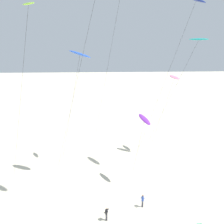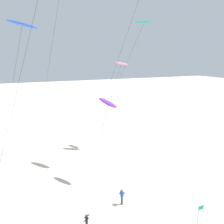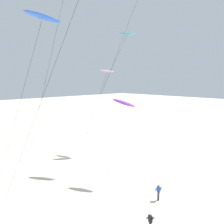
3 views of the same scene
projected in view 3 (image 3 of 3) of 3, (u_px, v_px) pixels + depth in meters
The scene contains 7 objects.
ground_plane at pixel (180, 209), 20.34m from camera, with size 260.00×260.00×0.00m, color beige.
kite_teal at pixel (127, 35), 35.83m from camera, with size 7.18×8.39×19.66m.
kite_blue at pixel (42, 18), 19.91m from camera, with size 5.49×6.06×18.28m.
kite_purple at pixel (124, 103), 25.14m from camera, with size 2.20×3.13×9.91m.
kite_pink at pixel (107, 72), 36.12m from camera, with size 3.56×4.75×13.77m.
kite_flyer_nearest at pixel (158, 192), 21.74m from camera, with size 0.54×0.57×1.67m.
kite_flyer_middle at pixel (150, 222), 17.15m from camera, with size 0.65×0.67×1.67m.
Camera 3 is at (-17.62, -9.12, 11.92)m, focal length 35.09 mm.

